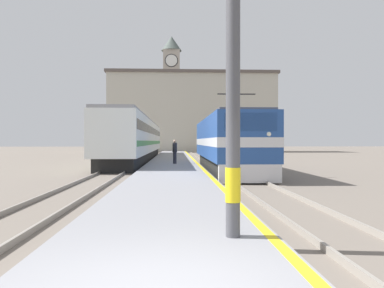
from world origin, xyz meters
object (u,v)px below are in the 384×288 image
at_px(locomotive_train, 227,143).
at_px(passenger_train, 139,139).
at_px(person_on_platform, 175,151).
at_px(clock_tower, 172,90).

relative_size(locomotive_train, passenger_train, 0.46).
bearing_deg(passenger_train, person_on_platform, -70.53).
height_order(person_on_platform, clock_tower, clock_tower).
bearing_deg(clock_tower, passenger_train, -94.56).
xyz_separation_m(passenger_train, clock_tower, (2.95, 37.00, 9.97)).
relative_size(person_on_platform, clock_tower, 0.08).
height_order(passenger_train, person_on_platform, passenger_train).
bearing_deg(locomotive_train, person_on_platform, 128.74).
distance_m(locomotive_train, clock_tower, 52.51).
bearing_deg(locomotive_train, clock_tower, 94.41).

